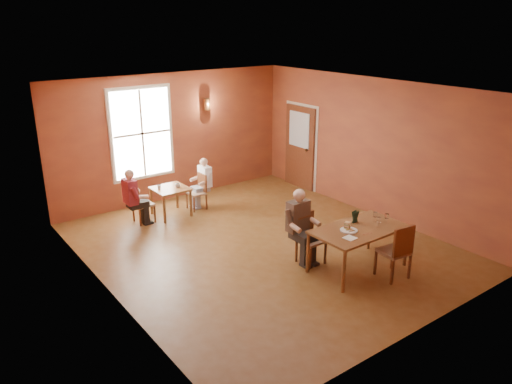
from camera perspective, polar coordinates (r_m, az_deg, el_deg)
ground at (r=9.70m, az=0.71°, el=-6.18°), size 6.00×7.00×0.01m
wall_back at (r=12.03m, az=-9.46°, el=6.22°), size 6.00×0.04×3.00m
wall_front at (r=6.88m, az=18.74°, el=-4.67°), size 6.00×0.04×3.00m
wall_left at (r=7.81m, az=-17.06°, el=-1.63°), size 0.04×7.00×3.00m
wall_right at (r=11.17m, az=13.13°, el=4.95°), size 0.04×7.00×3.00m
ceiling at (r=8.83m, az=0.79°, el=11.67°), size 6.00×7.00×0.04m
window at (r=11.61m, az=-12.92°, el=6.53°), size 1.36×0.10×1.96m
door at (r=12.79m, az=5.00°, el=5.12°), size 0.12×1.04×2.10m
wall_sconce at (r=12.24m, az=-5.64°, el=9.95°), size 0.16×0.16×0.28m
main_table at (r=8.89m, az=11.56°, el=-6.36°), size 1.64×0.92×0.77m
chair_diner_main at (r=8.94m, az=6.33°, el=-5.41°), size 0.40×0.40×0.91m
diner_main at (r=8.84m, az=6.51°, el=-4.32°), size 0.52×0.52×1.30m
chair_empty at (r=8.72m, az=15.47°, el=-6.44°), size 0.48×0.48×0.99m
plate_food at (r=8.58m, az=10.56°, el=-4.28°), size 0.37×0.37×0.04m
sandwich at (r=8.63m, az=10.40°, el=-3.87°), size 0.12×0.12×0.11m
goblet_a at (r=9.06m, az=13.46°, el=-2.71°), size 0.09×0.09×0.18m
goblet_b at (r=9.04m, az=14.71°, el=-2.88°), size 0.09×0.09×0.18m
goblet_c at (r=8.83m, az=13.84°, el=-3.30°), size 0.09×0.09×0.19m
menu_stand at (r=8.92m, az=11.27°, el=-2.80°), size 0.13×0.08×0.21m
knife at (r=8.54m, az=12.61°, el=-4.67°), size 0.20×0.05×0.00m
napkin at (r=8.32m, az=10.68°, el=-5.18°), size 0.20×0.20×0.01m
second_table at (r=11.21m, az=-9.69°, el=-1.09°), size 0.72×0.72×0.64m
chair_diner_white at (r=11.46m, az=-6.84°, el=-0.01°), size 0.36×0.36×0.82m
diner_white at (r=11.43m, az=-6.74°, el=0.72°), size 0.45×0.45×1.11m
chair_diner_maroon at (r=10.91m, az=-12.75°, el=-1.28°), size 0.37×0.37×0.85m
diner_maroon at (r=10.84m, az=-12.96°, el=-0.42°), size 0.48×0.48×1.21m
cup_a at (r=11.10m, az=-8.95°, el=0.74°), size 0.12×0.12×0.09m
cup_b at (r=11.09m, az=-11.02°, el=0.60°), size 0.11×0.11×0.08m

